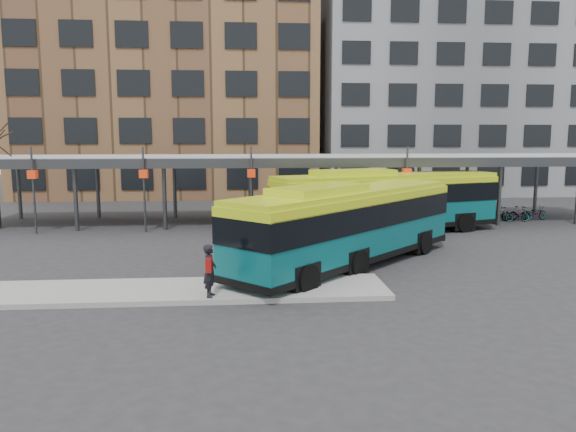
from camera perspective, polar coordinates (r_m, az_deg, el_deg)
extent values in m
plane|color=#28282B|center=(23.06, 4.24, -5.45)|extent=(120.00, 120.00, 0.00)
cube|color=gray|center=(19.97, -10.30, -7.46)|extent=(14.00, 3.00, 0.18)
cube|color=#999B9E|center=(35.34, 1.04, 5.88)|extent=(40.00, 6.00, 0.35)
cube|color=#383A3D|center=(32.37, 1.57, 5.40)|extent=(40.00, 0.15, 0.55)
cylinder|color=#383A3D|center=(40.49, -25.64, 2.39)|extent=(0.24, 0.24, 3.80)
cylinder|color=#383A3D|center=(34.17, -20.77, 1.74)|extent=(0.24, 0.24, 3.80)
cylinder|color=#383A3D|center=(38.98, -18.76, 2.57)|extent=(0.24, 0.24, 3.80)
cylinder|color=#383A3D|center=(33.13, -12.43, 1.89)|extent=(0.24, 0.24, 3.80)
cylinder|color=#383A3D|center=(38.07, -11.43, 2.72)|extent=(0.24, 0.24, 3.80)
cylinder|color=#383A3D|center=(32.83, -3.75, 2.01)|extent=(0.24, 0.24, 3.80)
cylinder|color=#383A3D|center=(37.81, -3.88, 2.83)|extent=(0.24, 0.24, 3.80)
cylinder|color=#383A3D|center=(33.29, 4.89, 2.08)|extent=(0.24, 0.24, 3.80)
cylinder|color=#383A3D|center=(38.20, 3.65, 2.88)|extent=(0.24, 0.24, 3.80)
cylinder|color=#383A3D|center=(34.47, 13.12, 2.11)|extent=(0.24, 0.24, 3.80)
cylinder|color=#383A3D|center=(39.24, 10.91, 2.89)|extent=(0.24, 0.24, 3.80)
cylinder|color=#383A3D|center=(36.31, 20.66, 2.09)|extent=(0.24, 0.24, 3.80)
cylinder|color=#383A3D|center=(40.86, 17.69, 2.86)|extent=(0.24, 0.24, 3.80)
cylinder|color=#383A3D|center=(43.01, 23.87, 2.79)|extent=(0.24, 0.24, 3.80)
cylinder|color=#383A3D|center=(33.98, -24.43, 2.35)|extent=(0.12, 0.12, 4.80)
cube|color=red|center=(33.92, -24.52, 3.86)|extent=(0.45, 0.45, 0.45)
cylinder|color=#383A3D|center=(32.45, -14.40, 2.58)|extent=(0.12, 0.12, 4.80)
cube|color=red|center=(32.38, -14.46, 4.17)|extent=(0.45, 0.45, 0.45)
cylinder|color=#383A3D|center=(31.99, -3.73, 2.75)|extent=(0.12, 0.12, 4.80)
cube|color=red|center=(31.91, -3.75, 4.35)|extent=(0.45, 0.45, 0.45)
cylinder|color=#383A3D|center=(33.37, 11.93, 2.81)|extent=(0.12, 0.12, 4.80)
cube|color=red|center=(33.30, 11.98, 4.35)|extent=(0.45, 0.45, 0.45)
cube|color=brown|center=(54.81, -11.79, 13.87)|extent=(26.00, 14.00, 22.00)
cube|color=slate|center=(57.73, 15.48, 12.46)|extent=(24.00, 14.00, 20.00)
cube|color=#085358|center=(23.42, 6.25, -1.03)|extent=(10.84, 10.89, 2.65)
cube|color=black|center=(23.34, 6.27, 0.25)|extent=(10.93, 10.97, 1.01)
cube|color=#B9CE15|center=(23.23, 6.31, 2.45)|extent=(10.77, 10.82, 0.21)
cube|color=#B9CE15|center=(21.49, 3.16, 2.59)|extent=(4.34, 4.35, 0.37)
cube|color=black|center=(23.64, 6.21, -3.90)|extent=(10.93, 10.98, 0.25)
cylinder|color=black|center=(26.60, 13.65, -2.65)|extent=(0.97, 0.98, 1.06)
cylinder|color=black|center=(27.83, 8.88, -2.05)|extent=(0.97, 0.98, 1.06)
cylinder|color=black|center=(21.90, 7.15, -4.80)|extent=(0.97, 0.98, 1.06)
cylinder|color=black|center=(23.37, 1.82, -3.91)|extent=(0.97, 0.98, 1.06)
cylinder|color=black|center=(19.38, 1.99, -6.46)|extent=(0.97, 0.98, 1.06)
cylinder|color=black|center=(21.03, -3.58, -5.30)|extent=(0.97, 0.98, 1.06)
cube|color=#085358|center=(31.54, 10.01, 1.35)|extent=(13.23, 6.60, 2.71)
cube|color=black|center=(31.48, 10.04, 2.33)|extent=(13.30, 6.68, 1.03)
cube|color=#B9CE15|center=(31.40, 10.08, 4.00)|extent=(13.19, 6.50, 0.22)
cube|color=#B9CE15|center=(30.27, 6.62, 4.33)|extent=(4.73, 3.20, 0.38)
cube|color=black|center=(31.70, 9.96, -0.85)|extent=(13.31, 6.68, 0.26)
cylinder|color=black|center=(33.21, 17.52, -0.65)|extent=(1.13, 0.64, 1.09)
cylinder|color=black|center=(35.24, 14.76, -0.04)|extent=(1.13, 0.64, 1.09)
cylinder|color=black|center=(29.91, 9.22, -1.31)|extent=(1.13, 0.64, 1.09)
cylinder|color=black|center=(32.16, 6.73, -0.60)|extent=(1.13, 0.64, 1.09)
cylinder|color=black|center=(28.34, 3.61, -1.75)|extent=(1.13, 0.64, 1.09)
cylinder|color=black|center=(30.70, 1.43, -0.96)|extent=(1.13, 0.64, 1.09)
imported|color=black|center=(18.59, -7.93, -5.52)|extent=(0.48, 0.68, 1.74)
cube|color=maroon|center=(18.36, -8.03, -4.95)|extent=(0.22, 0.34, 0.47)
imported|color=slate|center=(37.21, 18.00, 0.16)|extent=(1.91, 0.85, 0.97)
imported|color=slate|center=(37.41, 19.34, 0.15)|extent=(1.68, 0.58, 0.99)
imported|color=slate|center=(37.95, 20.12, 0.21)|extent=(1.91, 0.92, 0.96)
imported|color=slate|center=(38.02, 20.67, 0.19)|extent=(1.65, 0.70, 0.96)
imported|color=slate|center=(38.31, 22.27, 0.07)|extent=(1.63, 0.65, 0.84)
imported|color=slate|center=(39.04, 22.45, 0.26)|extent=(1.59, 0.68, 0.92)
imported|color=slate|center=(39.57, 23.85, 0.28)|extent=(1.84, 1.10, 0.92)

